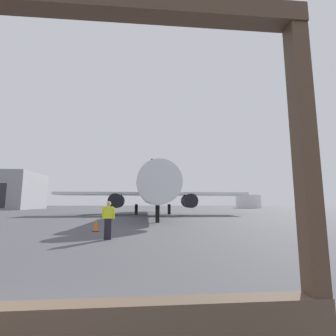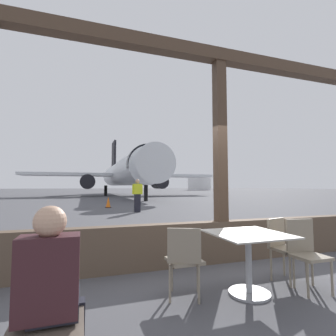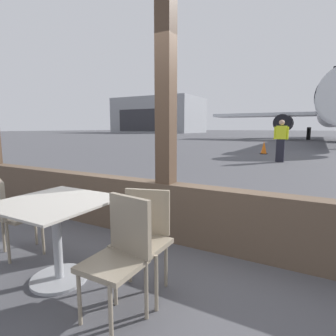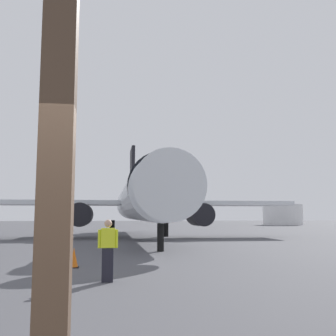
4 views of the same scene
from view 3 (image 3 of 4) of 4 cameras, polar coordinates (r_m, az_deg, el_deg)
The scene contains 10 objects.
ground_plane at distance 43.00m, azimuth 26.76°, elevation 5.67°, with size 220.00×220.00×0.00m, color #4C4C51.
window_frame at distance 3.37m, azimuth -0.43°, elevation 7.50°, with size 7.79×0.24×4.00m.
dining_table at distance 2.75m, azimuth -22.32°, elevation -11.85°, with size 0.93×0.93×0.77m.
cafe_chair_window_left at distance 2.12m, azimuth -9.85°, elevation -16.30°, with size 0.44×0.44×0.92m.
cafe_chair_window_right at distance 3.47m, azimuth -29.80°, elevation -7.73°, with size 0.50×0.50×0.87m.
cafe_chair_aisle_left at distance 2.41m, azimuth -4.99°, elevation -13.24°, with size 0.48×0.48×0.88m.
airplane at distance 34.30m, azimuth 31.64°, elevation 10.25°, with size 26.51×32.70×10.02m.
ground_crew_worker at distance 12.22m, azimuth 22.57°, elevation 5.38°, with size 0.57×0.22×1.74m.
traffic_cone at distance 15.72m, azimuth 19.45°, elevation 4.03°, with size 0.36×0.36×0.71m.
distant_hangar at distance 79.90m, azimuth -1.91°, elevation 10.91°, with size 23.46×15.31×9.69m.
Camera 3 is at (1.65, -2.94, 1.42)m, focal length 29.08 mm.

